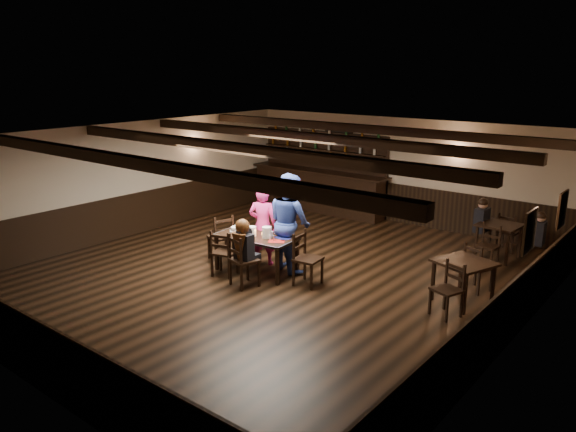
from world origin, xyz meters
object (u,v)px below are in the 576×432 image
Objects in this scene: dining_table at (256,239)px; bar_counter at (319,185)px; chair_near_right at (240,257)px; cake at (237,229)px; woman_pink at (263,226)px; man_blue at (290,222)px; chair_near_left at (222,250)px.

dining_table is 5.22m from bar_counter.
chair_near_right is 3.27× the size of cake.
woman_pink is 0.38× the size of bar_counter.
bar_counter is (-2.35, 4.30, -0.25)m from man_blue.
dining_table is at bearing -68.07° from bar_counter.
man_blue reaches higher than woman_pink.
chair_near_left is 3.03× the size of cake.
man_blue is at bearing 84.61° from chair_near_right.
chair_near_right is (0.63, -0.17, 0.04)m from chair_near_left.
bar_counter is (-1.95, 4.85, 0.05)m from dining_table.
chair_near_right is 1.33m from woman_pink.
dining_table is 1.01× the size of woman_pink.
bar_counter is (-1.45, 4.86, -0.07)m from cake.
chair_near_left is at bearing -120.81° from dining_table.
man_blue is 0.46× the size of bar_counter.
chair_near_left is at bearing -75.31° from cake.
chair_near_left is at bearing -73.61° from bar_counter.
woman_pink reaches higher than chair_near_left.
woman_pink is (-0.50, 1.21, 0.23)m from chair_near_right.
cake is at bearing 136.40° from chair_near_right.
bar_counter reaches higher than dining_table.
cake is (-0.91, -0.56, -0.19)m from man_blue.
chair_near_left reaches higher than cake.
cake is at bearing 36.89° from woman_pink.
man_blue reaches higher than chair_near_left.
chair_near_right is 1.37m from man_blue.
bar_counter reaches higher than woman_pink.
cake is (-0.50, -0.01, 0.12)m from dining_table.
chair_near_left is (-0.35, -0.59, -0.13)m from dining_table.
woman_pink reaches higher than cake.
bar_counter reaches higher than chair_near_left.
woman_pink is at bearing 27.49° from man_blue.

